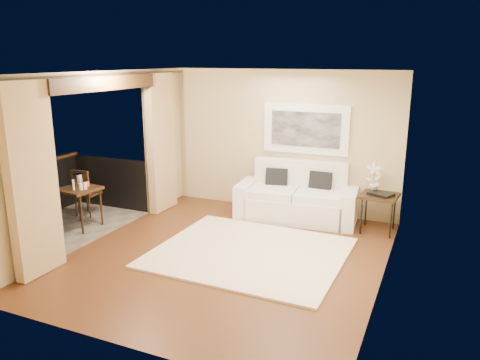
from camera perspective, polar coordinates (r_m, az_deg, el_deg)
The scene contains 18 objects.
floor at distance 7.16m, azimuth -1.62°, elevation -9.22°, with size 5.00×5.00×0.00m, color brown.
room_shell at distance 7.72m, azimuth -16.50°, elevation 11.27°, with size 5.00×6.40×5.00m.
balcony at distance 8.93m, azimuth -21.23°, elevation -4.10°, with size 1.81×2.60×1.17m.
curtains at distance 7.85m, azimuth -15.77°, elevation 2.63°, with size 0.16×4.80×2.64m.
artwork at distance 8.79m, azimuth 7.99°, elevation 6.16°, with size 1.62×0.07×0.92m.
rug at distance 7.23m, azimuth 1.19°, elevation -8.82°, with size 2.79×2.43×0.04m, color #FFECCD.
sofa at distance 8.72m, azimuth 6.99°, elevation -2.31°, with size 2.24×1.13×1.04m.
side_table at distance 8.27m, azimuth 16.63°, elevation -2.10°, with size 0.65×0.65×0.66m.
tray at distance 8.20m, azimuth 16.80°, elevation -1.64°, with size 0.38×0.28×0.05m, color black.
orchid at distance 8.31m, azimuth 16.04°, elevation 0.30°, with size 0.27×0.18×0.52m, color white.
bistro_table at distance 8.57m, azimuth -19.05°, elevation -1.44°, with size 0.68×0.68×0.72m.
balcony_chair_far at distance 9.20m, azimuth -18.50°, elevation -1.09°, with size 0.41×0.41×0.90m.
balcony_chair_near at distance 8.91m, azimuth -23.88°, elevation -2.04°, with size 0.49×0.49×0.92m.
ice_bucket at distance 8.71m, azimuth -19.12°, elevation 0.06°, with size 0.18×0.18×0.20m, color silver.
candle at distance 8.61m, azimuth -18.10°, elevation -0.46°, with size 0.06×0.06×0.07m, color red.
vase at distance 8.41m, azimuth -19.65°, elevation -0.56°, with size 0.04×0.04×0.18m, color white.
glass_a at distance 8.38m, azimuth -18.83°, elevation -0.76°, with size 0.06×0.06×0.12m, color silver.
glass_b at distance 8.41m, azimuth -18.36°, elevation -0.67°, with size 0.06×0.06×0.12m, color silver.
Camera 1 is at (2.81, -5.91, 2.90)m, focal length 35.00 mm.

